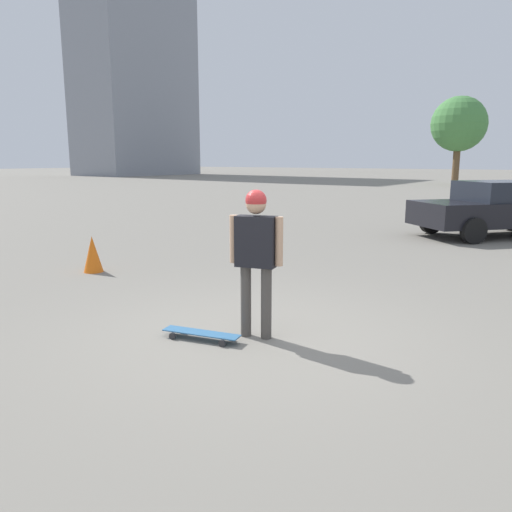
{
  "coord_description": "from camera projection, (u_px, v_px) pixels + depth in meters",
  "views": [
    {
      "loc": [
        3.1,
        -4.51,
        2.01
      ],
      "look_at": [
        0.0,
        0.0,
        0.95
      ],
      "focal_mm": 35.0,
      "sensor_mm": 36.0,
      "label": 1
    }
  ],
  "objects": [
    {
      "name": "tree_distant",
      "position": [
        459.0,
        124.0,
        39.78
      ],
      "size": [
        4.34,
        4.34,
        6.99
      ],
      "color": "brown",
      "rests_on": "ground_plane"
    },
    {
      "name": "ground_plane",
      "position": [
        256.0,
        337.0,
        5.76
      ],
      "size": [
        220.0,
        220.0,
        0.0
      ],
      "primitive_type": "plane",
      "color": "gray"
    },
    {
      "name": "skateboard",
      "position": [
        201.0,
        334.0,
        5.65
      ],
      "size": [
        0.94,
        0.39,
        0.09
      ],
      "rotation": [
        0.0,
        0.0,
        -2.92
      ],
      "color": "#336693",
      "rests_on": "ground_plane"
    },
    {
      "name": "building_block_distant",
      "position": [
        134.0,
        54.0,
        64.81
      ],
      "size": [
        8.83,
        15.21,
        31.13
      ],
      "color": "gray",
      "rests_on": "ground_plane"
    },
    {
      "name": "person",
      "position": [
        256.0,
        247.0,
        5.55
      ],
      "size": [
        0.61,
        0.31,
        1.69
      ],
      "rotation": [
        0.0,
        0.0,
        0.26
      ],
      "color": "#4C4742",
      "rests_on": "ground_plane"
    },
    {
      "name": "traffic_cone",
      "position": [
        93.0,
        254.0,
        9.03
      ],
      "size": [
        0.35,
        0.35,
        0.66
      ],
      "color": "orange",
      "rests_on": "ground_plane"
    },
    {
      "name": "car_parked_near",
      "position": [
        497.0,
        208.0,
        13.16
      ],
      "size": [
        4.19,
        4.37,
        1.46
      ],
      "rotation": [
        0.0,
        0.0,
        -2.3
      ],
      "color": "black",
      "rests_on": "ground_plane"
    }
  ]
}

